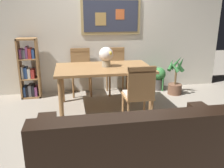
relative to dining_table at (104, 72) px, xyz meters
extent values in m
plane|color=gray|center=(0.09, -0.51, -0.64)|extent=(12.00, 12.00, 0.00)
cube|color=silver|center=(0.09, 1.05, 0.66)|extent=(5.20, 0.10, 2.60)
cube|color=tan|center=(0.30, 0.98, 0.88)|extent=(1.19, 0.02, 0.70)
cube|color=#33384C|center=(0.30, 0.97, 0.88)|extent=(1.09, 0.01, 0.60)
cube|color=tan|center=(0.09, 0.96, 0.83)|extent=(0.21, 0.00, 0.25)
cube|color=#D86633|center=(0.47, 0.96, 0.91)|extent=(0.18, 0.00, 0.20)
cube|color=#9E7042|center=(0.00, 0.00, 0.07)|extent=(1.58, 0.95, 0.04)
cylinder|color=#9E7042|center=(-0.71, -0.39, -0.29)|extent=(0.07, 0.07, 0.68)
cylinder|color=#9E7042|center=(0.71, -0.39, -0.29)|extent=(0.07, 0.07, 0.68)
cylinder|color=#9E7042|center=(-0.71, 0.39, -0.29)|extent=(0.07, 0.07, 0.68)
cylinder|color=#9E7042|center=(0.71, 0.39, -0.29)|extent=(0.07, 0.07, 0.68)
cube|color=#9E7042|center=(0.38, -0.70, -0.20)|extent=(0.40, 0.40, 0.03)
cube|color=beige|center=(0.38, -0.70, -0.17)|extent=(0.36, 0.36, 0.03)
cylinder|color=#9E7042|center=(0.21, -0.87, -0.42)|extent=(0.04, 0.04, 0.42)
cylinder|color=#9E7042|center=(0.55, -0.87, -0.42)|extent=(0.04, 0.04, 0.42)
cylinder|color=#9E7042|center=(0.21, -0.53, -0.42)|extent=(0.04, 0.04, 0.42)
cylinder|color=#9E7042|center=(0.55, -0.53, -0.42)|extent=(0.04, 0.04, 0.42)
cube|color=#9E7042|center=(0.38, -0.88, 0.04)|extent=(0.38, 0.04, 0.46)
cube|color=#9E7042|center=(0.38, -0.88, 0.24)|extent=(0.38, 0.05, 0.06)
cube|color=#9E7042|center=(-0.34, 0.74, -0.20)|extent=(0.40, 0.40, 0.03)
cube|color=beige|center=(-0.34, 0.74, -0.17)|extent=(0.36, 0.36, 0.03)
cylinder|color=#9E7042|center=(-0.17, 0.91, -0.42)|extent=(0.04, 0.04, 0.42)
cylinder|color=#9E7042|center=(-0.51, 0.91, -0.42)|extent=(0.04, 0.04, 0.42)
cylinder|color=#9E7042|center=(-0.17, 0.57, -0.42)|extent=(0.04, 0.04, 0.42)
cylinder|color=#9E7042|center=(-0.51, 0.57, -0.42)|extent=(0.04, 0.04, 0.42)
cube|color=#9E7042|center=(-0.34, 0.92, 0.04)|extent=(0.38, 0.04, 0.46)
cube|color=#9E7042|center=(-0.34, 0.92, 0.24)|extent=(0.38, 0.05, 0.06)
cube|color=#9E7042|center=(0.36, 0.71, -0.20)|extent=(0.40, 0.40, 0.03)
cube|color=beige|center=(0.36, 0.71, -0.17)|extent=(0.36, 0.36, 0.03)
cylinder|color=#9E7042|center=(0.53, 0.88, -0.42)|extent=(0.04, 0.04, 0.42)
cylinder|color=#9E7042|center=(0.19, 0.88, -0.42)|extent=(0.04, 0.04, 0.42)
cylinder|color=#9E7042|center=(0.53, 0.54, -0.42)|extent=(0.04, 0.04, 0.42)
cylinder|color=#9E7042|center=(0.19, 0.54, -0.42)|extent=(0.04, 0.04, 0.42)
cube|color=#9E7042|center=(0.36, 0.89, 0.04)|extent=(0.38, 0.04, 0.46)
cube|color=#9E7042|center=(0.36, 0.89, 0.24)|extent=(0.38, 0.05, 0.06)
cube|color=black|center=(0.01, -1.89, -0.44)|extent=(1.80, 0.84, 0.40)
cube|color=black|center=(0.01, -2.21, -0.02)|extent=(1.80, 0.20, 0.44)
cube|color=black|center=(-0.80, -1.89, -0.13)|extent=(0.18, 0.80, 0.22)
cube|color=black|center=(0.82, -1.89, -0.13)|extent=(0.18, 0.80, 0.22)
cube|color=maroon|center=(-0.44, -2.07, -0.08)|extent=(0.32, 0.16, 0.33)
cube|color=#8C6B4C|center=(0.01, -2.07, -0.08)|extent=(0.32, 0.16, 0.33)
cube|color=#9E7042|center=(-1.48, 0.79, -0.07)|extent=(0.03, 0.28, 1.14)
cube|color=#9E7042|center=(-1.15, 0.79, -0.07)|extent=(0.03, 0.28, 1.14)
cube|color=#9E7042|center=(-1.31, 0.79, -0.62)|extent=(0.36, 0.28, 0.03)
cube|color=#9E7042|center=(-1.31, 0.79, 0.49)|extent=(0.36, 0.28, 0.03)
cube|color=#9E7042|center=(-1.31, 0.79, -0.26)|extent=(0.30, 0.28, 0.02)
cube|color=#9E7042|center=(-1.31, 0.79, 0.12)|extent=(0.30, 0.28, 0.02)
cube|color=#2D4C8C|center=(-1.43, 0.79, -0.51)|extent=(0.04, 0.22, 0.19)
cube|color=black|center=(-1.39, 0.79, -0.51)|extent=(0.04, 0.22, 0.19)
cube|color=#595960|center=(-1.33, 0.79, -0.49)|extent=(0.05, 0.22, 0.22)
cube|color=black|center=(-1.27, 0.79, -0.50)|extent=(0.04, 0.22, 0.22)
cube|color=#7F3F72|center=(-1.22, 0.79, -0.51)|extent=(0.05, 0.22, 0.18)
cube|color=beige|center=(-1.43, 0.79, -0.13)|extent=(0.04, 0.22, 0.23)
cube|color=#2D4C8C|center=(-1.38, 0.79, -0.14)|extent=(0.06, 0.22, 0.21)
cube|color=beige|center=(-1.32, 0.79, -0.15)|extent=(0.05, 0.22, 0.18)
cube|color=#B2332D|center=(-1.25, 0.79, -0.17)|extent=(0.06, 0.22, 0.16)
cube|color=#7F3F72|center=(-1.43, 0.79, 0.22)|extent=(0.04, 0.22, 0.18)
cube|color=#595960|center=(-1.38, 0.79, 0.21)|extent=(0.06, 0.22, 0.16)
cube|color=#7F3F72|center=(-1.32, 0.79, 0.24)|extent=(0.04, 0.22, 0.22)
cube|color=#B2332D|center=(-1.27, 0.79, 0.23)|extent=(0.06, 0.22, 0.19)
cube|color=#2D4C8C|center=(-1.21, 0.79, 0.22)|extent=(0.05, 0.22, 0.17)
cylinder|color=#4C4742|center=(1.29, 0.78, -0.52)|extent=(0.23, 0.23, 0.23)
cylinder|color=#332319|center=(1.29, 0.78, -0.42)|extent=(0.20, 0.20, 0.02)
sphere|color=#387F3D|center=(1.29, 0.78, -0.29)|extent=(0.28, 0.28, 0.28)
cylinder|color=#387F3D|center=(1.34, 0.66, -0.51)|extent=(0.03, 0.03, 0.29)
cylinder|color=#387F3D|center=(1.40, 0.86, -0.51)|extent=(0.03, 0.03, 0.28)
cylinder|color=brown|center=(1.51, 0.45, -0.53)|extent=(0.27, 0.27, 0.21)
cylinder|color=#332319|center=(1.51, 0.45, -0.44)|extent=(0.25, 0.25, 0.02)
cylinder|color=brown|center=(1.51, 0.45, -0.28)|extent=(0.04, 0.04, 0.29)
cone|color=#2D6B33|center=(1.60, 0.46, -0.01)|extent=(0.11, 0.23, 0.29)
cone|color=#2D6B33|center=(1.55, 0.55, -0.01)|extent=(0.26, 0.16, 0.30)
cone|color=#2D6B33|center=(1.43, 0.53, -0.04)|extent=(0.23, 0.23, 0.25)
cone|color=#2D6B33|center=(1.43, 0.38, -0.05)|extent=(0.21, 0.23, 0.23)
cone|color=#2D6B33|center=(1.53, 0.36, -0.03)|extent=(0.23, 0.12, 0.26)
cylinder|color=tan|center=(0.04, 0.02, 0.15)|extent=(0.14, 0.14, 0.13)
sphere|color=silver|center=(0.04, 0.02, 0.29)|extent=(0.24, 0.24, 0.24)
sphere|color=#D86633|center=(0.00, 0.10, 0.32)|extent=(0.05, 0.05, 0.05)
sphere|color=#EACC4C|center=(0.10, -0.06, 0.32)|extent=(0.07, 0.07, 0.07)
sphere|color=#D86633|center=(0.14, 0.05, 0.32)|extent=(0.08, 0.08, 0.08)
camera|label=1|loc=(-0.54, -3.78, 0.96)|focal=37.81mm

